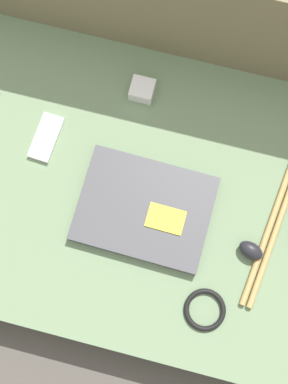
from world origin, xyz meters
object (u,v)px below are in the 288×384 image
(laptop, at_px, (145,209))
(computer_mouse, at_px, (251,250))
(phone_black, at_px, (46,138))
(charger_brick, at_px, (142,90))

(laptop, relative_size, computer_mouse, 4.64)
(laptop, bearing_deg, computer_mouse, -6.28)
(laptop, bearing_deg, phone_black, 159.01)
(laptop, height_order, charger_brick, charger_brick)
(laptop, height_order, phone_black, laptop)
(laptop, height_order, computer_mouse, computer_mouse)
(laptop, distance_m, phone_black, 0.31)
(laptop, xyz_separation_m, phone_black, (-0.28, 0.12, -0.01))
(phone_black, bearing_deg, computer_mouse, -11.45)
(phone_black, bearing_deg, charger_brick, 45.07)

